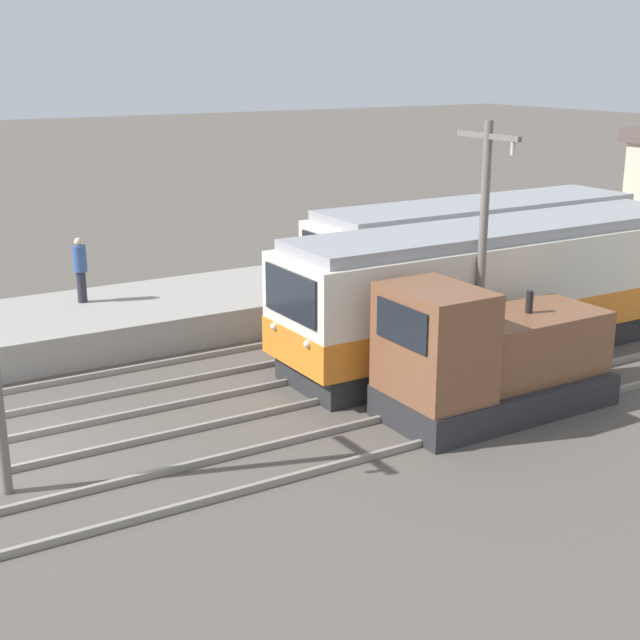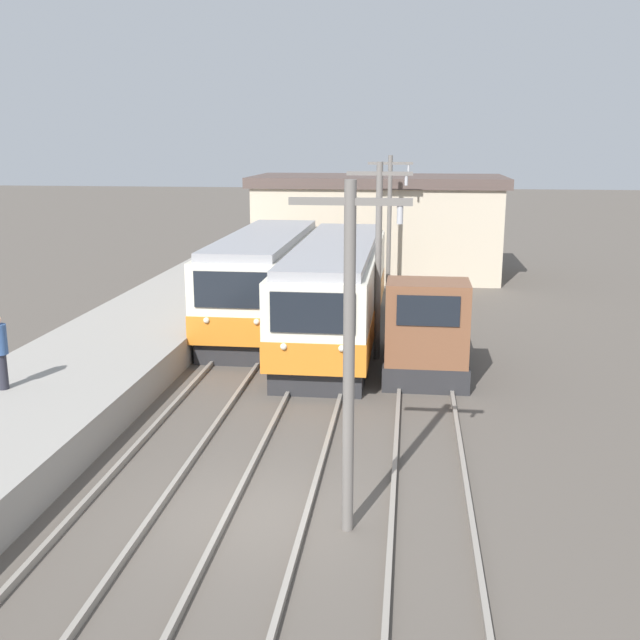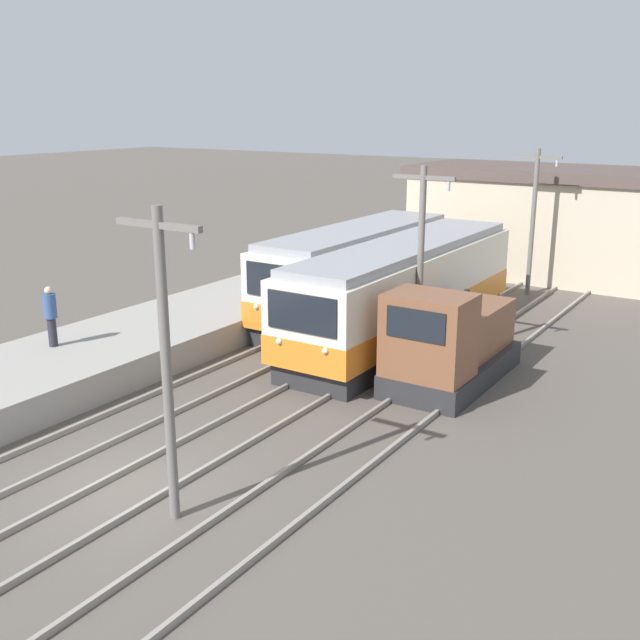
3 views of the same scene
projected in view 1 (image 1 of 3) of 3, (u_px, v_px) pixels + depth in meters
name	position (u px, v px, depth m)	size (l,w,h in m)	color
ground_plane	(5.00, 454.00, 17.49)	(200.00, 200.00, 0.00)	#564F47
track_center	(7.00, 454.00, 17.31)	(1.54, 60.00, 0.14)	gray
track_right	(48.00, 520.00, 14.84)	(1.54, 60.00, 0.14)	gray
commuter_train_left	(477.00, 265.00, 26.16)	(2.84, 10.63, 3.48)	#28282B
commuter_train_center	(500.00, 293.00, 23.07)	(2.84, 12.55, 3.43)	#28282B
shunting_locomotive	(487.00, 360.00, 19.22)	(2.40, 5.23, 3.00)	#28282B
catenary_mast_mid	(483.00, 244.00, 20.33)	(2.00, 0.20, 6.16)	slate
person_on_platform	(80.00, 267.00, 24.52)	(0.38, 0.38, 1.82)	#282833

